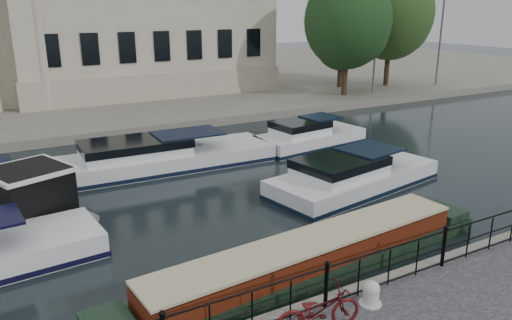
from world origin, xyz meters
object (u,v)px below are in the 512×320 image
(mooring_bollard, at_px, (371,293))
(bicycle, at_px, (318,310))
(narrowboat, at_px, (311,265))
(harbour_hut, at_px, (31,200))

(mooring_bollard, bearing_deg, bicycle, -172.73)
(mooring_bollard, relative_size, narrowboat, 0.05)
(mooring_bollard, height_order, narrowboat, narrowboat)
(bicycle, relative_size, mooring_bollard, 3.24)
(mooring_bollard, xyz_separation_m, narrowboat, (0.08, 2.53, -0.48))
(narrowboat, bearing_deg, bicycle, -127.90)
(bicycle, distance_m, harbour_hut, 11.41)
(bicycle, height_order, narrowboat, bicycle)
(narrowboat, relative_size, harbour_hut, 3.10)
(harbour_hut, bearing_deg, narrowboat, -69.99)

